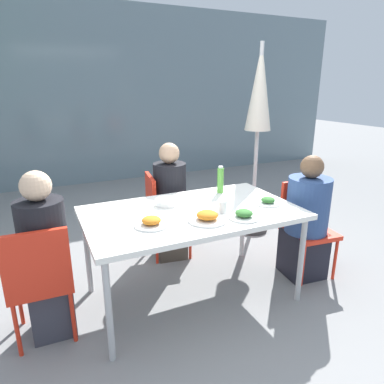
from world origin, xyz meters
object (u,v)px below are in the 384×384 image
at_px(salad_bowl, 166,202).
at_px(chair_left, 40,277).
at_px(person_left, 46,260).
at_px(chair_far, 161,210).
at_px(person_far, 170,205).
at_px(bottle, 220,180).
at_px(chair_right, 305,221).
at_px(person_right, 306,222).
at_px(closed_umbrella, 259,102).
at_px(drinking_cup, 222,206).

bearing_deg(salad_bowl, chair_left, -165.71).
height_order(person_left, chair_far, person_left).
relative_size(chair_far, salad_bowl, 4.79).
bearing_deg(person_far, bottle, 45.58).
xyz_separation_m(chair_right, person_right, (-0.06, -0.07, 0.03)).
bearing_deg(chair_far, bottle, 47.48).
bearing_deg(person_left, chair_left, -121.85).
bearing_deg(closed_umbrella, chair_right, -96.05).
bearing_deg(chair_far, chair_right, 60.81).
relative_size(chair_far, closed_umbrella, 0.40).
bearing_deg(salad_bowl, bottle, 11.02).
distance_m(chair_right, chair_far, 1.38).
distance_m(chair_right, person_right, 0.10).
height_order(chair_left, bottle, bottle).
bearing_deg(bottle, person_far, 127.65).
relative_size(chair_left, closed_umbrella, 0.40).
xyz_separation_m(person_left, drinking_cup, (1.26, -0.16, 0.24)).
distance_m(chair_right, closed_umbrella, 1.40).
relative_size(person_far, closed_umbrella, 0.55).
height_order(chair_left, person_left, person_left).
bearing_deg(closed_umbrella, salad_bowl, -152.30).
bearing_deg(chair_far, chair_left, -45.93).
xyz_separation_m(chair_left, person_right, (2.19, -0.07, 0.03)).
bearing_deg(chair_left, person_right, -0.14).
distance_m(person_far, bottle, 0.62).
relative_size(chair_right, bottle, 3.49).
bearing_deg(bottle, drinking_cup, -117.80).
xyz_separation_m(chair_left, drinking_cup, (1.31, -0.08, 0.31)).
height_order(chair_right, drinking_cup, drinking_cup).
height_order(closed_umbrella, drinking_cup, closed_umbrella).
bearing_deg(chair_left, closed_umbrella, 23.98).
distance_m(person_far, closed_umbrella, 1.49).
height_order(person_left, person_right, person_left).
relative_size(chair_left, person_left, 0.72).
bearing_deg(drinking_cup, bottle, 62.20).
bearing_deg(salad_bowl, closed_umbrella, 27.70).
height_order(bottle, salad_bowl, bottle).
bearing_deg(closed_umbrella, person_left, -158.86).
bearing_deg(salad_bowl, person_right, -14.75).
height_order(chair_far, closed_umbrella, closed_umbrella).
distance_m(closed_umbrella, salad_bowl, 1.70).
xyz_separation_m(chair_right, drinking_cup, (-0.93, -0.09, 0.31)).
distance_m(person_right, chair_far, 1.38).
bearing_deg(chair_far, salad_bowl, -7.73).
distance_m(closed_umbrella, drinking_cup, 1.63).
relative_size(person_right, drinking_cup, 12.06).
distance_m(chair_left, chair_far, 1.42).
bearing_deg(person_far, salad_bowl, -16.32).
distance_m(person_left, salad_bowl, 0.97).
relative_size(chair_left, chair_far, 1.00).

